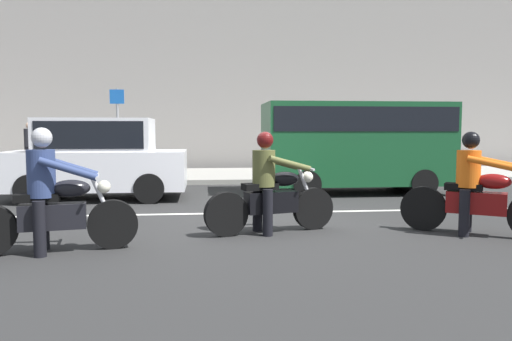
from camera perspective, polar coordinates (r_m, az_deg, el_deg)
ground_plane at (r=8.58m, az=-0.15°, el=-5.79°), size 80.00×80.00×0.00m
sidewalk_slab at (r=16.49m, az=-2.95°, el=-0.53°), size 40.00×4.40×0.14m
building_facade at (r=20.11m, az=-3.53°, el=14.39°), size 40.00×1.40×9.92m
lane_marking_stripe at (r=9.54m, az=2.86°, el=-4.72°), size 18.00×0.14×0.01m
motorcycle_with_rider_olive at (r=7.60m, az=1.62°, el=-2.37°), size 2.03×0.83×1.52m
motorcycle_with_rider_denim_blue at (r=6.87m, az=-22.06°, el=-3.32°), size 2.07×0.76×1.58m
motorcycle_with_rider_orange_stripe at (r=8.11m, az=23.50°, el=-2.31°), size 1.87×1.31×1.52m
parked_van_forest_green at (r=12.60m, az=11.10°, el=3.26°), size 4.42×1.96×2.19m
parked_hatchback_white at (r=11.75m, az=-17.42°, el=1.40°), size 3.88×1.76×1.80m
street_sign_post at (r=16.47m, az=-15.32°, el=5.19°), size 0.44×0.08×2.68m
pedestrian_bystander at (r=17.62m, az=-24.11°, el=2.77°), size 0.34×0.34×1.65m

